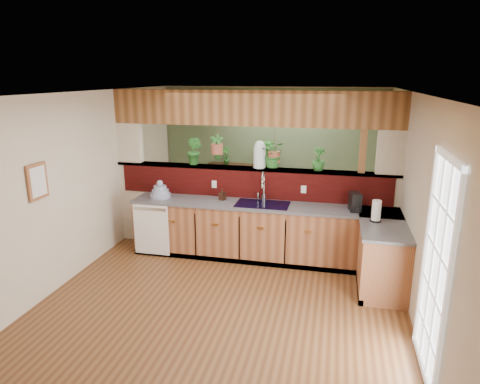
% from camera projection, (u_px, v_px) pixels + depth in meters
% --- Properties ---
extents(ground, '(4.60, 7.00, 0.01)m').
position_uv_depth(ground, '(232.00, 285.00, 5.96)').
color(ground, brown).
rests_on(ground, ground).
extents(ceiling, '(4.60, 7.00, 0.01)m').
position_uv_depth(ceiling, '(231.00, 94.00, 5.27)').
color(ceiling, brown).
rests_on(ceiling, ground).
extents(wall_back, '(4.60, 0.02, 2.60)m').
position_uv_depth(wall_back, '(272.00, 151.00, 8.90)').
color(wall_back, beige).
rests_on(wall_back, ground).
extents(wall_front, '(4.60, 0.02, 2.60)m').
position_uv_depth(wall_front, '(76.00, 365.00, 2.32)').
color(wall_front, beige).
rests_on(wall_front, ground).
extents(wall_left, '(0.02, 7.00, 2.60)m').
position_uv_depth(wall_left, '(75.00, 185.00, 6.11)').
color(wall_left, beige).
rests_on(wall_left, ground).
extents(wall_right, '(0.02, 7.00, 2.60)m').
position_uv_depth(wall_right, '(417.00, 206.00, 5.12)').
color(wall_right, beige).
rests_on(wall_right, ground).
extents(pass_through_partition, '(4.60, 0.21, 2.60)m').
position_uv_depth(pass_through_partition, '(253.00, 180.00, 6.90)').
color(pass_through_partition, beige).
rests_on(pass_through_partition, ground).
extents(pass_through_ledge, '(4.60, 0.21, 0.04)m').
position_uv_depth(pass_through_ledge, '(252.00, 169.00, 6.86)').
color(pass_through_ledge, brown).
rests_on(pass_through_ledge, ground).
extents(header_beam, '(4.60, 0.15, 0.55)m').
position_uv_depth(header_beam, '(252.00, 108.00, 6.61)').
color(header_beam, brown).
rests_on(header_beam, ground).
extents(sage_backwall, '(4.55, 0.02, 2.55)m').
position_uv_depth(sage_backwall, '(272.00, 151.00, 8.89)').
color(sage_backwall, '#516545').
rests_on(sage_backwall, ground).
extents(countertop, '(4.14, 1.52, 0.90)m').
position_uv_depth(countertop, '(299.00, 237.00, 6.48)').
color(countertop, brown).
rests_on(countertop, ground).
extents(dishwasher, '(0.58, 0.03, 0.82)m').
position_uv_depth(dishwasher, '(151.00, 229.00, 6.78)').
color(dishwasher, white).
rests_on(dishwasher, ground).
extents(navy_sink, '(0.82, 0.50, 0.18)m').
position_uv_depth(navy_sink, '(262.00, 209.00, 6.60)').
color(navy_sink, black).
rests_on(navy_sink, countertop).
extents(french_door, '(0.06, 1.02, 2.16)m').
position_uv_depth(french_door, '(435.00, 272.00, 3.97)').
color(french_door, white).
rests_on(french_door, ground).
extents(framed_print, '(0.04, 0.35, 0.45)m').
position_uv_depth(framed_print, '(37.00, 181.00, 5.28)').
color(framed_print, brown).
rests_on(framed_print, wall_left).
extents(faucet, '(0.21, 0.21, 0.49)m').
position_uv_depth(faucet, '(263.00, 185.00, 6.66)').
color(faucet, '#B7B7B2').
rests_on(faucet, countertop).
extents(dish_stack, '(0.33, 0.33, 0.29)m').
position_uv_depth(dish_stack, '(160.00, 192.00, 6.92)').
color(dish_stack, '#8891B0').
rests_on(dish_stack, countertop).
extents(soap_dispenser, '(0.11, 0.11, 0.19)m').
position_uv_depth(soap_dispenser, '(222.00, 194.00, 6.78)').
color(soap_dispenser, '#392014').
rests_on(soap_dispenser, countertop).
extents(coffee_maker, '(0.14, 0.24, 0.27)m').
position_uv_depth(coffee_maker, '(355.00, 203.00, 6.22)').
color(coffee_maker, black).
rests_on(coffee_maker, countertop).
extents(paper_towel, '(0.15, 0.15, 0.32)m').
position_uv_depth(paper_towel, '(376.00, 211.00, 5.77)').
color(paper_towel, black).
rests_on(paper_towel, countertop).
extents(glass_jar, '(0.19, 0.19, 0.43)m').
position_uv_depth(glass_jar, '(260.00, 154.00, 6.77)').
color(glass_jar, silver).
rests_on(glass_jar, pass_through_ledge).
extents(ledge_plant_left, '(0.32, 0.29, 0.47)m').
position_uv_depth(ledge_plant_left, '(194.00, 151.00, 7.00)').
color(ledge_plant_left, '#235F22').
rests_on(ledge_plant_left, pass_through_ledge).
extents(ledge_plant_right, '(0.27, 0.27, 0.36)m').
position_uv_depth(ledge_plant_right, '(319.00, 159.00, 6.58)').
color(ledge_plant_right, '#235F22').
rests_on(ledge_plant_right, pass_through_ledge).
extents(hanging_plant_a, '(0.25, 0.20, 0.53)m').
position_uv_depth(hanging_plant_a, '(217.00, 139.00, 6.86)').
color(hanging_plant_a, brown).
rests_on(hanging_plant_a, header_beam).
extents(hanging_plant_b, '(0.38, 0.33, 0.56)m').
position_uv_depth(hanging_plant_b, '(274.00, 143.00, 6.67)').
color(hanging_plant_b, brown).
rests_on(hanging_plant_b, header_beam).
extents(shelving_console, '(1.60, 0.88, 1.03)m').
position_uv_depth(shelving_console, '(244.00, 189.00, 9.00)').
color(shelving_console, black).
rests_on(shelving_console, ground).
extents(shelf_plant_a, '(0.22, 0.16, 0.38)m').
position_uv_depth(shelf_plant_a, '(226.00, 155.00, 8.89)').
color(shelf_plant_a, '#235F22').
rests_on(shelf_plant_a, shelving_console).
extents(shelf_plant_b, '(0.34, 0.34, 0.53)m').
position_uv_depth(shelf_plant_b, '(267.00, 153.00, 8.69)').
color(shelf_plant_b, '#235F22').
rests_on(shelf_plant_b, shelving_console).
extents(floor_plant, '(0.70, 0.61, 0.76)m').
position_uv_depth(floor_plant, '(336.00, 218.00, 7.56)').
color(floor_plant, '#235F22').
rests_on(floor_plant, ground).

